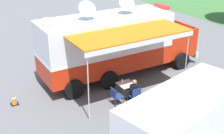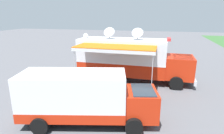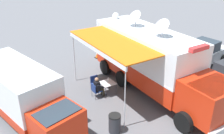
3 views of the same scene
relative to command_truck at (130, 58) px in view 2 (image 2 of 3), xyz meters
The scene contains 13 objects.
ground_plane 2.09m from the command_truck, 93.27° to the right, with size 100.00×100.00×0.00m, color #5B5B60.
lot_stripe 2.98m from the command_truck, 165.53° to the right, with size 0.12×4.80×0.01m, color silver.
command_truck is the anchor object (origin of this frame).
folding_table 2.91m from the command_truck, 22.85° to the right, with size 0.81×0.81×0.73m.
water_bottle 2.79m from the command_truck, 27.12° to the right, with size 0.07×0.07×0.22m.
folding_chair_at_table 3.67m from the command_truck, 17.92° to the right, with size 0.49×0.49×0.87m.
folding_chair_beside_table 3.64m from the command_truck, 33.91° to the right, with size 0.49×0.49×0.87m.
seated_responder 3.45m from the command_truck, 18.93° to the right, with size 0.66×0.56×1.25m.
trash_bin 4.65m from the command_truck, 26.93° to the left, with size 0.57×0.57×0.91m.
traffic_cone 6.23m from the command_truck, 87.46° to the right, with size 0.36×0.36×0.58m.
support_truck 7.22m from the command_truck, 10.19° to the right, with size 3.55×7.09×2.70m.
car_behind_truck 6.86m from the command_truck, 163.95° to the left, with size 4.25×2.12×1.76m.
car_far_corner 5.79m from the command_truck, behind, with size 4.38×2.38×1.76m.
Camera 2 is at (15.29, 3.02, 5.48)m, focal length 30.23 mm.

